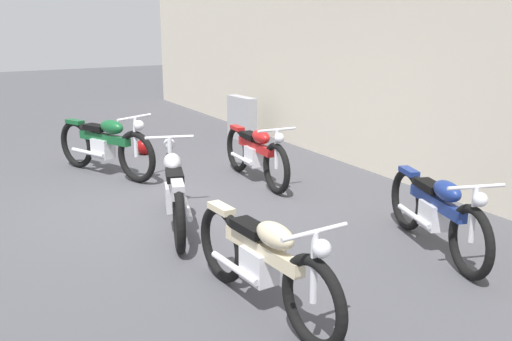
{
  "coord_description": "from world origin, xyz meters",
  "views": [
    {
      "loc": [
        6.69,
        -2.47,
        2.35
      ],
      "look_at": [
        0.84,
        0.81,
        0.55
      ],
      "focal_mm": 40.94,
      "sensor_mm": 36.0,
      "label": 1
    }
  ],
  "objects_px": {
    "motorcycle_red": "(256,153)",
    "stone_marker": "(242,118)",
    "motorcycle_green": "(106,145)",
    "motorcycle_silver": "(174,190)",
    "motorcycle_blue": "(437,212)",
    "motorcycle_cream": "(263,261)",
    "helmet": "(144,147)"
  },
  "relations": [
    {
      "from": "helmet",
      "to": "motorcycle_cream",
      "type": "relative_size",
      "value": 0.13
    },
    {
      "from": "helmet",
      "to": "motorcycle_green",
      "type": "xyz_separation_m",
      "value": [
        1.0,
        -0.92,
        0.33
      ]
    },
    {
      "from": "motorcycle_red",
      "to": "motorcycle_blue",
      "type": "relative_size",
      "value": 1.04
    },
    {
      "from": "stone_marker",
      "to": "motorcycle_cream",
      "type": "bearing_deg",
      "value": -26.51
    },
    {
      "from": "motorcycle_red",
      "to": "motorcycle_blue",
      "type": "xyz_separation_m",
      "value": [
        3.12,
        0.34,
        -0.0
      ]
    },
    {
      "from": "helmet",
      "to": "motorcycle_red",
      "type": "distance_m",
      "value": 2.6
    },
    {
      "from": "motorcycle_blue",
      "to": "motorcycle_silver",
      "type": "bearing_deg",
      "value": -115.49
    },
    {
      "from": "helmet",
      "to": "motorcycle_cream",
      "type": "distance_m",
      "value": 5.86
    },
    {
      "from": "motorcycle_red",
      "to": "helmet",
      "type": "bearing_deg",
      "value": -156.83
    },
    {
      "from": "motorcycle_green",
      "to": "motorcycle_silver",
      "type": "xyz_separation_m",
      "value": [
        2.64,
        0.05,
        -0.02
      ]
    },
    {
      "from": "motorcycle_blue",
      "to": "motorcycle_cream",
      "type": "bearing_deg",
      "value": -66.73
    },
    {
      "from": "helmet",
      "to": "motorcycle_blue",
      "type": "distance_m",
      "value": 5.69
    },
    {
      "from": "motorcycle_blue",
      "to": "motorcycle_silver",
      "type": "xyz_separation_m",
      "value": [
        -1.92,
        -2.06,
        0.02
      ]
    },
    {
      "from": "helmet",
      "to": "motorcycle_red",
      "type": "relative_size",
      "value": 0.14
    },
    {
      "from": "motorcycle_blue",
      "to": "motorcycle_green",
      "type": "relative_size",
      "value": 0.95
    },
    {
      "from": "stone_marker",
      "to": "motorcycle_silver",
      "type": "relative_size",
      "value": 0.41
    },
    {
      "from": "motorcycle_green",
      "to": "motorcycle_cream",
      "type": "relative_size",
      "value": 0.99
    },
    {
      "from": "motorcycle_cream",
      "to": "motorcycle_blue",
      "type": "bearing_deg",
      "value": 92.13
    },
    {
      "from": "stone_marker",
      "to": "motorcycle_cream",
      "type": "relative_size",
      "value": 0.41
    },
    {
      "from": "motorcycle_green",
      "to": "motorcycle_silver",
      "type": "distance_m",
      "value": 2.64
    },
    {
      "from": "motorcycle_red",
      "to": "motorcycle_blue",
      "type": "bearing_deg",
      "value": 10.01
    },
    {
      "from": "stone_marker",
      "to": "motorcycle_silver",
      "type": "height_order",
      "value": "motorcycle_silver"
    },
    {
      "from": "stone_marker",
      "to": "motorcycle_blue",
      "type": "distance_m",
      "value": 5.92
    },
    {
      "from": "motorcycle_red",
      "to": "motorcycle_silver",
      "type": "relative_size",
      "value": 0.99
    },
    {
      "from": "stone_marker",
      "to": "motorcycle_cream",
      "type": "xyz_separation_m",
      "value": [
        6.07,
        -3.03,
        0.03
      ]
    },
    {
      "from": "motorcycle_blue",
      "to": "motorcycle_red",
      "type": "bearing_deg",
      "value": -156.27
    },
    {
      "from": "motorcycle_red",
      "to": "stone_marker",
      "type": "bearing_deg",
      "value": 159.75
    },
    {
      "from": "stone_marker",
      "to": "motorcycle_cream",
      "type": "height_order",
      "value": "motorcycle_cream"
    },
    {
      "from": "motorcycle_blue",
      "to": "stone_marker",
      "type": "bearing_deg",
      "value": -171.03
    },
    {
      "from": "stone_marker",
      "to": "motorcycle_green",
      "type": "xyz_separation_m",
      "value": [
        1.3,
        -2.99,
        0.05
      ]
    },
    {
      "from": "stone_marker",
      "to": "motorcycle_red",
      "type": "relative_size",
      "value": 0.41
    },
    {
      "from": "motorcycle_green",
      "to": "helmet",
      "type": "bearing_deg",
      "value": 114.05
    }
  ]
}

